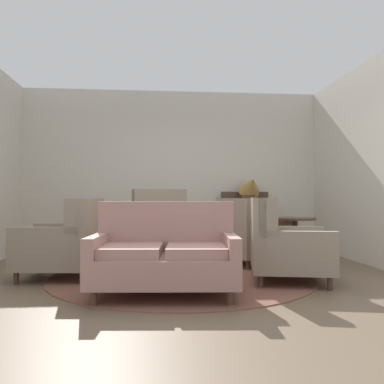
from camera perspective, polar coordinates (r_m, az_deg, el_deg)
name	(u,v)px	position (r m, az deg, el deg)	size (l,w,h in m)	color
ground	(184,282)	(4.71, -1.19, -12.59)	(7.96, 7.96, 0.00)	brown
wall_back	(173,170)	(7.46, -2.73, 3.07)	(5.62, 0.08, 2.94)	silver
wall_right	(371,162)	(6.27, 24.02, 3.89)	(0.08, 3.98, 2.94)	silver
baseboard_back	(173,247)	(7.44, -2.72, -7.78)	(5.46, 0.03, 0.12)	#4C3323
area_rug	(182,276)	(5.00, -1.44, -11.83)	(3.17, 3.17, 0.01)	brown
coffee_table	(170,247)	(5.00, -3.19, -7.80)	(0.79, 0.79, 0.44)	#4C3323
porcelain_vase	(173,225)	(5.02, -2.73, -4.76)	(0.15, 0.15, 0.40)	#4C7A66
settee	(165,256)	(4.00, -3.91, -9.04)	(1.47, 0.93, 0.92)	tan
armchair_near_sideboard	(250,236)	(5.80, 8.26, -6.20)	(1.07, 1.02, 0.95)	gray
armchair_foreground_right	(157,230)	(6.27, -5.03, -5.44)	(0.94, 0.94, 1.09)	gray
armchair_far_left	(283,246)	(4.73, 12.77, -7.51)	(1.03, 1.00, 0.96)	gray
armchair_near_window	(66,244)	(5.05, -17.49, -7.07)	(0.97, 0.91, 0.95)	gray
side_table	(295,237)	(5.68, 14.43, -6.27)	(0.56, 0.56, 0.69)	#4C3323
sideboard	(247,223)	(7.34, 7.75, -4.44)	(0.88, 0.35, 1.07)	#4C3323
gramophone	(251,187)	(7.25, 8.31, 0.71)	(0.42, 0.53, 0.57)	#4C3323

